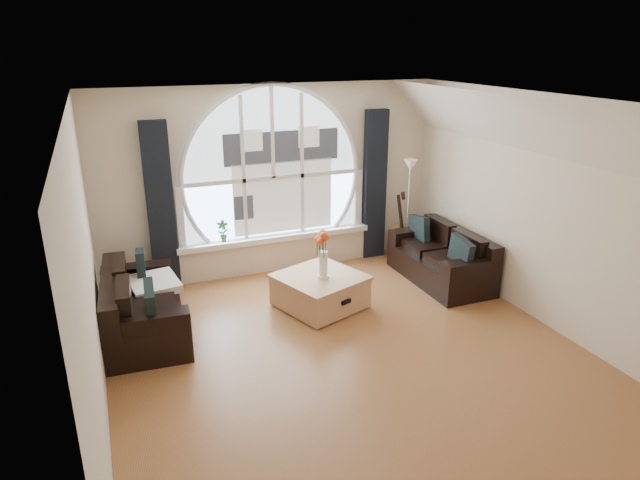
{
  "coord_description": "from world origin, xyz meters",
  "views": [
    {
      "loc": [
        -2.28,
        -4.8,
        3.25
      ],
      "look_at": [
        0.0,
        0.9,
        1.05
      ],
      "focal_mm": 31.33,
      "sensor_mm": 36.0,
      "label": 1
    }
  ],
  "objects": [
    {
      "name": "potted_plant",
      "position": [
        -0.78,
        2.65,
        0.71
      ],
      "size": [
        0.19,
        0.15,
        0.32
      ],
      "primitive_type": "imported",
      "rotation": [
        0.0,
        0.0,
        -0.22
      ],
      "color": "#1E6023",
      "rests_on": "window_sill"
    },
    {
      "name": "curtain_right",
      "position": [
        1.6,
        2.63,
        1.15
      ],
      "size": [
        0.35,
        0.12,
        2.3
      ],
      "primitive_type": "cube",
      "color": "black",
      "rests_on": "ground"
    },
    {
      "name": "sofa_right",
      "position": [
        2.04,
        1.4,
        0.4
      ],
      "size": [
        0.82,
        1.64,
        0.73
      ],
      "primitive_type": "cube",
      "rotation": [
        0.0,
        0.0,
        -0.0
      ],
      "color": "black",
      "rests_on": "ground"
    },
    {
      "name": "sofa_left",
      "position": [
        -2.02,
        1.38,
        0.4
      ],
      "size": [
        0.95,
        1.74,
        0.75
      ],
      "primitive_type": "cube",
      "rotation": [
        0.0,
        0.0,
        -0.06
      ],
      "color": "black",
      "rests_on": "ground"
    },
    {
      "name": "wall_front",
      "position": [
        0.0,
        -2.75,
        1.35
      ],
      "size": [
        5.0,
        0.01,
        2.7
      ],
      "primitive_type": "cube",
      "color": "beige",
      "rests_on": "ground"
    },
    {
      "name": "coffee_chest",
      "position": [
        0.14,
        1.25,
        0.24
      ],
      "size": [
        1.24,
        1.24,
        0.47
      ],
      "primitive_type": "cube",
      "rotation": [
        0.0,
        0.0,
        0.35
      ],
      "color": "tan",
      "rests_on": "ground"
    },
    {
      "name": "arched_window",
      "position": [
        0.0,
        2.72,
        1.62
      ],
      "size": [
        2.6,
        0.06,
        2.15
      ],
      "primitive_type": "cube",
      "color": "silver",
      "rests_on": "wall_back"
    },
    {
      "name": "window_frame",
      "position": [
        0.0,
        2.69,
        1.62
      ],
      "size": [
        2.76,
        0.08,
        2.15
      ],
      "primitive_type": "cube",
      "color": "white",
      "rests_on": "wall_back"
    },
    {
      "name": "wall_left",
      "position": [
        -2.5,
        0.0,
        1.35
      ],
      "size": [
        0.01,
        5.5,
        2.7
      ],
      "primitive_type": "cube",
      "color": "beige",
      "rests_on": "ground"
    },
    {
      "name": "ground",
      "position": [
        0.0,
        0.0,
        0.0
      ],
      "size": [
        5.0,
        5.5,
        0.01
      ],
      "primitive_type": "cube",
      "color": "brown",
      "rests_on": "ground"
    },
    {
      "name": "vase_flowers",
      "position": [
        0.15,
        1.18,
        0.82
      ],
      "size": [
        0.24,
        0.24,
        0.7
      ],
      "primitive_type": "cube",
      "color": "white",
      "rests_on": "coffee_chest"
    },
    {
      "name": "ceiling",
      "position": [
        0.0,
        0.0,
        2.7
      ],
      "size": [
        5.0,
        5.5,
        0.01
      ],
      "primitive_type": "cube",
      "color": "silver",
      "rests_on": "ground"
    },
    {
      "name": "window_sill",
      "position": [
        0.0,
        2.65,
        0.51
      ],
      "size": [
        2.9,
        0.22,
        0.08
      ],
      "primitive_type": "cube",
      "color": "white",
      "rests_on": "wall_back"
    },
    {
      "name": "wall_back",
      "position": [
        0.0,
        2.75,
        1.35
      ],
      "size": [
        5.0,
        0.01,
        2.7
      ],
      "primitive_type": "cube",
      "color": "beige",
      "rests_on": "ground"
    },
    {
      "name": "curtain_left",
      "position": [
        -1.6,
        2.63,
        1.15
      ],
      "size": [
        0.35,
        0.12,
        2.3
      ],
      "primitive_type": "cube",
      "color": "black",
      "rests_on": "ground"
    },
    {
      "name": "guitar",
      "position": [
        1.99,
        2.54,
        0.53
      ],
      "size": [
        0.42,
        0.34,
        1.06
      ],
      "primitive_type": "cube",
      "rotation": [
        0.0,
        0.0,
        0.32
      ],
      "color": "brown",
      "rests_on": "ground"
    },
    {
      "name": "neighbor_house",
      "position": [
        0.15,
        2.71,
        1.5
      ],
      "size": [
        1.7,
        0.02,
        1.5
      ],
      "primitive_type": "cube",
      "color": "silver",
      "rests_on": "wall_back"
    },
    {
      "name": "wall_right",
      "position": [
        2.5,
        0.0,
        1.35
      ],
      "size": [
        0.01,
        5.5,
        2.7
      ],
      "primitive_type": "cube",
      "color": "beige",
      "rests_on": "ground"
    },
    {
      "name": "attic_slope",
      "position": [
        2.2,
        0.0,
        2.35
      ],
      "size": [
        0.92,
        5.5,
        0.72
      ],
      "primitive_type": "cube",
      "color": "silver",
      "rests_on": "ground"
    },
    {
      "name": "throw_blanket",
      "position": [
        -1.86,
        1.62,
        0.5
      ],
      "size": [
        0.63,
        0.63,
        0.1
      ],
      "primitive_type": "cube",
      "rotation": [
        0.0,
        0.0,
        0.16
      ],
      "color": "silver",
      "rests_on": "sofa_left"
    },
    {
      "name": "floor_lamp",
      "position": [
        1.96,
        2.22,
        0.8
      ],
      "size": [
        0.24,
        0.24,
        1.6
      ],
      "primitive_type": "cube",
      "color": "#B2B2B2",
      "rests_on": "ground"
    }
  ]
}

